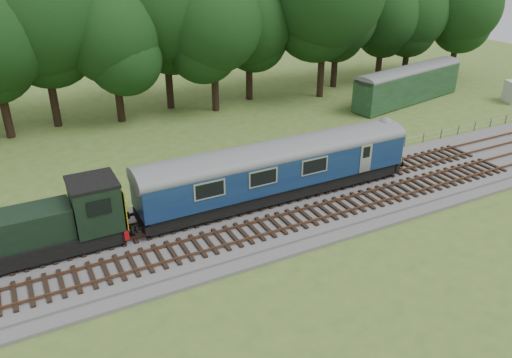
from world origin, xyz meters
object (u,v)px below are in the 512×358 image
worker (118,229)px  parked_coach (409,82)px  shunter_loco (43,228)px  dmu_railcar (278,165)px

worker → parked_coach: 35.60m
shunter_loco → parked_coach: shunter_loco is taller
dmu_railcar → parked_coach: dmu_railcar is taller
dmu_railcar → worker: (-10.31, -0.69, -1.32)m
parked_coach → worker: bearing=-169.2°
dmu_railcar → worker: 10.42m
worker → parked_coach: size_ratio=0.13×
shunter_loco → parked_coach: bearing=19.2°
worker → dmu_railcar: bearing=-15.5°
dmu_railcar → parked_coach: bearing=29.3°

